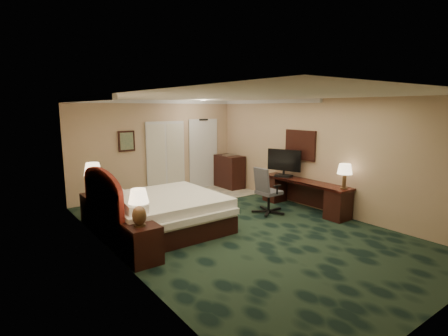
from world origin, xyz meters
TOP-DOWN VIEW (x-y plane):
  - floor at (0.00, 0.00)m, footprint 5.00×7.50m
  - ceiling at (0.00, 0.00)m, footprint 5.00×7.50m
  - wall_back at (0.00, 3.75)m, footprint 5.00×0.00m
  - wall_front at (0.00, -3.75)m, footprint 5.00×0.00m
  - wall_left at (-2.50, 0.00)m, footprint 0.00×7.50m
  - wall_right at (2.50, 0.00)m, footprint 0.00×7.50m
  - crown_molding at (0.00, 0.00)m, footprint 5.00×7.50m
  - tile_patch at (0.90, 2.90)m, footprint 3.20×1.70m
  - headboard at (-2.44, 1.00)m, footprint 0.12×2.00m
  - entry_door at (1.55, 3.72)m, footprint 1.02×0.06m
  - closet_doors at (0.25, 3.71)m, footprint 1.20×0.06m
  - wall_art at (-0.90, 3.71)m, footprint 0.45×0.06m
  - wall_mirror at (2.46, 0.60)m, footprint 0.05×0.95m
  - bed at (-1.27, 0.90)m, footprint 2.25×2.09m
  - nightstand_near at (-2.23, -0.26)m, footprint 0.50×0.58m
  - nightstand_far at (-2.23, 2.23)m, footprint 0.51×0.58m
  - lamp_near at (-2.27, -0.29)m, footprint 0.33×0.33m
  - lamp_far at (-2.25, 2.17)m, footprint 0.47×0.47m
  - bed_bench at (-0.20, 0.76)m, footprint 0.55×1.32m
  - desk at (2.21, 0.21)m, footprint 0.54×2.49m
  - tv at (2.17, 0.87)m, footprint 0.36×0.89m
  - desk_lamp at (2.24, -0.89)m, footprint 0.41×0.41m
  - desk_chair at (1.29, 0.49)m, footprint 0.67×0.63m
  - minibar at (2.18, 3.20)m, footprint 0.53×0.96m

SIDE VIEW (x-z plane):
  - floor at x=0.00m, z-range 0.00..0.00m
  - tile_patch at x=0.90m, z-range 0.00..0.01m
  - bed_bench at x=-0.20m, z-range 0.00..0.44m
  - nightstand_near at x=-2.23m, z-range 0.00..0.63m
  - nightstand_far at x=-2.23m, z-range 0.00..0.63m
  - bed at x=-1.27m, z-range 0.00..0.71m
  - desk at x=2.21m, z-range 0.00..0.72m
  - minibar at x=2.18m, z-range 0.00..1.02m
  - desk_chair at x=1.29m, z-range 0.00..1.12m
  - headboard at x=-2.44m, z-range 0.00..1.40m
  - lamp_near at x=-2.27m, z-range 0.63..1.23m
  - lamp_far at x=-2.25m, z-range 0.63..1.33m
  - desk_lamp at x=2.24m, z-range 0.72..1.29m
  - entry_door at x=1.55m, z-range -0.04..2.14m
  - closet_doors at x=0.25m, z-range 0.00..2.10m
  - tv at x=2.17m, z-range 0.72..1.43m
  - wall_back at x=0.00m, z-range 0.00..2.70m
  - wall_front at x=0.00m, z-range 0.00..2.70m
  - wall_left at x=-2.50m, z-range 0.00..2.70m
  - wall_right at x=2.50m, z-range 0.00..2.70m
  - wall_mirror at x=2.46m, z-range 1.18..1.93m
  - wall_art at x=-0.90m, z-range 1.33..1.88m
  - crown_molding at x=0.00m, z-range 2.60..2.70m
  - ceiling at x=0.00m, z-range 2.70..2.70m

